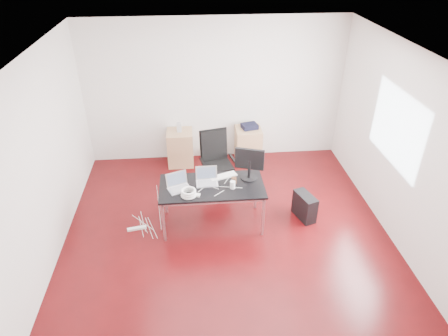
{
  "coord_description": "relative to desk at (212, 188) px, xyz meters",
  "views": [
    {
      "loc": [
        -0.49,
        -4.82,
        4.12
      ],
      "look_at": [
        0.0,
        0.55,
        0.85
      ],
      "focal_mm": 32.0,
      "sensor_mm": 36.0,
      "label": 1
    }
  ],
  "objects": [
    {
      "name": "keyboard",
      "position": [
        0.19,
        0.23,
        0.06
      ],
      "size": [
        0.46,
        0.29,
        0.02
      ],
      "primitive_type": "cube",
      "rotation": [
        0.0,
        0.0,
        0.36
      ],
      "color": "white",
      "rests_on": "desk"
    },
    {
      "name": "power_adapter",
      "position": [
        -0.23,
        -0.25,
        0.07
      ],
      "size": [
        0.09,
        0.09,
        0.03
      ],
      "primitive_type": "cube",
      "rotation": [
        0.0,
        0.0,
        -0.29
      ],
      "color": "white",
      "rests_on": "desk"
    },
    {
      "name": "desk",
      "position": [
        0.0,
        0.0,
        0.0
      ],
      "size": [
        1.6,
        0.8,
        0.73
      ],
      "color": "black",
      "rests_on": "ground"
    },
    {
      "name": "cup_white",
      "position": [
        0.31,
        -0.1,
        0.11
      ],
      "size": [
        0.09,
        0.09,
        0.12
      ],
      "primitive_type": "cylinder",
      "rotation": [
        0.0,
        0.0,
        0.18
      ],
      "color": "white",
      "rests_on": "desk"
    },
    {
      "name": "speaker",
      "position": [
        -0.51,
        1.99,
        0.11
      ],
      "size": [
        0.1,
        0.09,
        0.18
      ],
      "primitive_type": "cube",
      "rotation": [
        0.0,
        0.0,
        0.08
      ],
      "color": "#9E9E9E",
      "rests_on": "filing_cabinet_left"
    },
    {
      "name": "pc_tower",
      "position": [
        1.51,
        0.02,
        -0.46
      ],
      "size": [
        0.33,
        0.49,
        0.44
      ],
      "primitive_type": "cube",
      "rotation": [
        0.0,
        0.0,
        0.33
      ],
      "color": "black",
      "rests_on": "ground"
    },
    {
      "name": "room_shell",
      "position": [
        0.25,
        -0.24,
        0.73
      ],
      "size": [
        5.0,
        5.0,
        5.0
      ],
      "color": "#3C0609",
      "rests_on": "ground"
    },
    {
      "name": "wastebasket",
      "position": [
        0.22,
        2.0,
        -0.54
      ],
      "size": [
        0.24,
        0.24,
        0.28
      ],
      "primitive_type": "cylinder",
      "rotation": [
        0.0,
        0.0,
        0.01
      ],
      "color": "black",
      "rests_on": "ground"
    },
    {
      "name": "power_strip",
      "position": [
        -1.21,
        -0.05,
        -0.66
      ],
      "size": [
        0.31,
        0.12,
        0.04
      ],
      "primitive_type": "cube",
      "rotation": [
        0.0,
        0.0,
        0.19
      ],
      "color": "white",
      "rests_on": "ground"
    },
    {
      "name": "laptop_right",
      "position": [
        -0.07,
        0.1,
        0.11
      ],
      "size": [
        0.33,
        0.26,
        0.23
      ],
      "rotation": [
        0.0,
        0.0,
        0.02
      ],
      "color": "silver",
      "rests_on": "desk"
    },
    {
      "name": "cable_coil",
      "position": [
        -0.36,
        -0.24,
        0.11
      ],
      "size": [
        0.24,
        0.24,
        0.11
      ],
      "rotation": [
        0.0,
        0.0,
        0.17
      ],
      "color": "white",
      "rests_on": "desk"
    },
    {
      "name": "filing_cabinet_right",
      "position": [
        0.85,
        1.98,
        -0.33
      ],
      "size": [
        0.5,
        0.5,
        0.7
      ],
      "primitive_type": "cube",
      "color": "#AC7F56",
      "rests_on": "ground"
    },
    {
      "name": "office_chair",
      "position": [
        0.14,
        1.04,
        -0.07
      ],
      "size": [
        0.57,
        0.59,
        1.08
      ],
      "rotation": [
        0.0,
        0.0,
        0.22
      ],
      "color": "black",
      "rests_on": "ground"
    },
    {
      "name": "navy_garment",
      "position": [
        0.88,
        2.02,
        0.07
      ],
      "size": [
        0.35,
        0.31,
        0.09
      ],
      "primitive_type": "cube",
      "rotation": [
        0.0,
        0.0,
        0.25
      ],
      "color": "black",
      "rests_on": "filing_cabinet_right"
    },
    {
      "name": "monitor",
      "position": [
        0.6,
        0.17,
        0.34
      ],
      "size": [
        0.44,
        0.26,
        0.51
      ],
      "rotation": [
        0.0,
        0.0,
        -0.32
      ],
      "color": "black",
      "rests_on": "desk"
    },
    {
      "name": "laptop_left",
      "position": [
        -0.51,
        -0.03,
        0.11
      ],
      "size": [
        0.4,
        0.36,
        0.23
      ],
      "rotation": [
        0.0,
        0.0,
        0.39
      ],
      "color": "silver",
      "rests_on": "desk"
    },
    {
      "name": "cup_brown",
      "position": [
        0.34,
        0.04,
        0.1
      ],
      "size": [
        0.1,
        0.1,
        0.1
      ],
      "primitive_type": "cylinder",
      "rotation": [
        0.0,
        0.0,
        -0.31
      ],
      "color": "#4F2E1B",
      "rests_on": "desk"
    },
    {
      "name": "filing_cabinet_left",
      "position": [
        -0.51,
        1.98,
        -0.33
      ],
      "size": [
        0.5,
        0.5,
        0.7
      ],
      "primitive_type": "cube",
      "color": "#AC7F56",
      "rests_on": "ground"
    }
  ]
}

